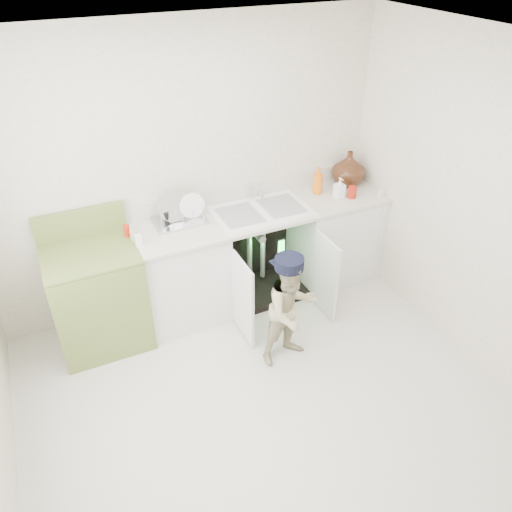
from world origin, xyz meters
The scene contains 5 objects.
ground centered at (0.00, 0.00, 0.00)m, with size 3.50×3.50×0.00m, color beige.
room_shell centered at (0.00, 0.00, 1.25)m, with size 6.00×5.50×1.26m.
counter_run centered at (0.58, 1.21, 0.48)m, with size 2.44×1.02×1.23m.
avocado_stove centered at (-0.95, 1.18, 0.46)m, with size 0.72×0.65×1.12m.
repair_worker centered at (0.40, 0.31, 0.50)m, with size 0.51×0.76×0.98m.
Camera 1 is at (-1.13, -2.31, 3.03)m, focal length 35.00 mm.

